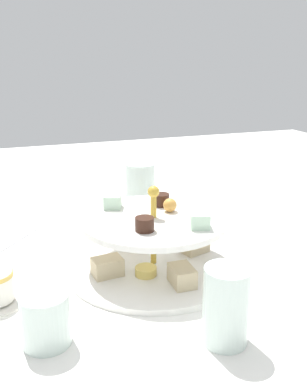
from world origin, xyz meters
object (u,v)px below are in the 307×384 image
object	(u,v)px
water_glass_tall_right	(140,191)
water_glass_short_left	(46,319)
tiered_serving_stand	(154,246)
butter_knife_right	(11,243)
water_glass_mid_back	(226,306)
butter_knife_left	(301,246)

from	to	relation	value
water_glass_tall_right	water_glass_short_left	distance (m)	0.47
water_glass_tall_right	water_glass_short_left	bearing A→B (deg)	-33.22
water_glass_tall_right	water_glass_short_left	xyz separation A→B (m)	(0.40, -0.26, -0.03)
tiered_serving_stand	butter_knife_right	bearing A→B (deg)	-130.17
water_glass_tall_right	water_glass_mid_back	xyz separation A→B (m)	(0.47, -0.04, -0.01)
tiered_serving_stand	water_glass_short_left	world-z (taller)	tiered_serving_stand
water_glass_short_left	water_glass_tall_right	bearing A→B (deg)	146.78
water_glass_mid_back	butter_knife_right	bearing A→B (deg)	-149.61
tiered_serving_stand	butter_knife_right	world-z (taller)	tiered_serving_stand
tiered_serving_stand	water_glass_short_left	distance (m)	0.25
water_glass_short_left	water_glass_mid_back	size ratio (longest dim) A/B	0.67
tiered_serving_stand	butter_knife_right	distance (m)	0.30
tiered_serving_stand	butter_knife_left	xyz separation A→B (m)	(0.02, 0.30, -0.04)
water_glass_short_left	butter_knife_left	distance (m)	0.52
water_glass_tall_right	butter_knife_right	bearing A→B (deg)	-80.03
butter_knife_right	water_glass_mid_back	world-z (taller)	water_glass_mid_back
butter_knife_left	water_glass_mid_back	distance (m)	0.36
tiered_serving_stand	water_glass_short_left	bearing A→B (deg)	-53.32
butter_knife_left	water_glass_mid_back	xyz separation A→B (m)	(0.21, -0.29, 0.05)
butter_knife_right	water_glass_mid_back	bearing A→B (deg)	69.88
butter_knife_right	water_glass_short_left	bearing A→B (deg)	44.28
water_glass_mid_back	tiered_serving_stand	bearing A→B (deg)	-175.97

